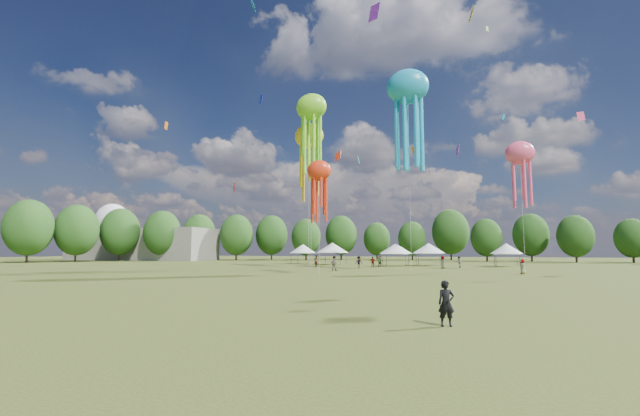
% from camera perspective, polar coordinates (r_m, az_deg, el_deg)
% --- Properties ---
extents(ground, '(300.00, 300.00, 0.00)m').
position_cam_1_polar(ground, '(18.84, -6.80, -13.70)').
color(ground, '#384416').
rests_on(ground, ground).
extents(observer_main, '(0.66, 0.54, 1.56)m').
position_cam_1_polar(observer_main, '(15.46, 16.82, -12.33)').
color(observer_main, black).
rests_on(observer_main, ground).
extents(spectator_near, '(0.93, 0.74, 1.85)m').
position_cam_1_polar(spectator_near, '(53.06, 1.91, -7.56)').
color(spectator_near, gray).
rests_on(spectator_near, ground).
extents(spectators_far, '(28.40, 15.90, 1.80)m').
position_cam_1_polar(spectators_far, '(62.07, 11.00, -7.27)').
color(spectators_far, gray).
rests_on(spectators_far, ground).
extents(festival_tents, '(40.71, 11.87, 3.93)m').
position_cam_1_polar(festival_tents, '(73.48, 8.80, -5.46)').
color(festival_tents, '#47474C').
rests_on(festival_tents, ground).
extents(show_kites, '(32.20, 16.94, 25.17)m').
position_cam_1_polar(show_kites, '(57.07, 6.15, 10.33)').
color(show_kites, yellow).
rests_on(show_kites, ground).
extents(small_kites, '(78.10, 64.73, 44.27)m').
position_cam_1_polar(small_kites, '(65.45, 11.65, 18.18)').
color(small_kites, yellow).
rests_on(small_kites, ground).
extents(treeline, '(201.57, 95.24, 13.43)m').
position_cam_1_polar(treeline, '(80.33, 10.34, -2.84)').
color(treeline, '#38281C').
rests_on(treeline, ground).
extents(hangar, '(40.00, 12.00, 8.00)m').
position_cam_1_polar(hangar, '(119.58, -23.22, -4.61)').
color(hangar, gray).
rests_on(hangar, ground).
extents(radome, '(9.00, 9.00, 16.00)m').
position_cam_1_polar(radome, '(135.17, -26.46, -2.01)').
color(radome, white).
rests_on(radome, ground).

